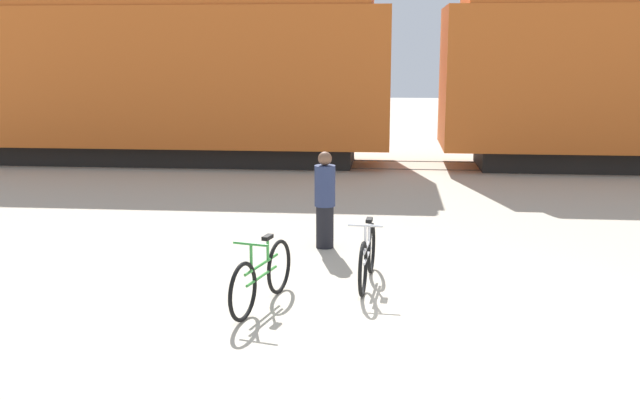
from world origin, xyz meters
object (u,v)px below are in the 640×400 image
object	(u,v)px
bicycle_green	(262,277)
person_in_navy	(325,200)
freight_train	(417,55)
bicycle_silver	(367,257)

from	to	relation	value
bicycle_green	person_in_navy	world-z (taller)	person_in_navy
freight_train	bicycle_silver	world-z (taller)	freight_train
bicycle_silver	person_in_navy	world-z (taller)	person_in_navy
bicycle_green	person_in_navy	xyz separation A→B (m)	(0.53, 2.85, 0.40)
freight_train	bicycle_green	distance (m)	12.06
freight_train	person_in_navy	world-z (taller)	freight_train
bicycle_silver	bicycle_green	world-z (taller)	bicycle_silver
freight_train	bicycle_green	size ratio (longest dim) A/B	15.20
bicycle_silver	person_in_navy	distance (m)	2.01
bicycle_silver	person_in_navy	size ratio (longest dim) A/B	1.14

